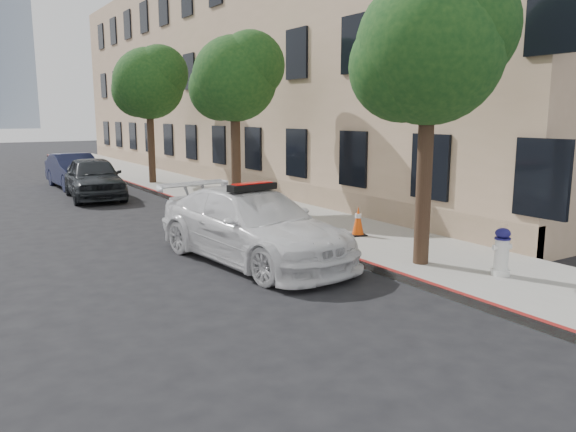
{
  "coord_description": "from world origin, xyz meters",
  "views": [
    {
      "loc": [
        -5.12,
        -9.74,
        3.06
      ],
      "look_at": [
        0.96,
        -0.12,
        1.0
      ],
      "focal_mm": 35.0,
      "sensor_mm": 36.0,
      "label": 1
    }
  ],
  "objects_px": {
    "parked_car_far": "(74,171)",
    "fire_hydrant": "(502,252)",
    "parked_car_mid": "(94,178)",
    "police_car": "(253,225)",
    "traffic_cone": "(358,221)"
  },
  "relations": [
    {
      "from": "police_car",
      "to": "parked_car_far",
      "type": "bearing_deg",
      "value": 85.01
    },
    {
      "from": "parked_car_far",
      "to": "fire_hydrant",
      "type": "bearing_deg",
      "value": -80.9
    },
    {
      "from": "parked_car_far",
      "to": "fire_hydrant",
      "type": "relative_size",
      "value": 4.94
    },
    {
      "from": "parked_car_mid",
      "to": "fire_hydrant",
      "type": "distance_m",
      "value": 15.35
    },
    {
      "from": "police_car",
      "to": "fire_hydrant",
      "type": "xyz_separation_m",
      "value": [
        3.08,
        -3.84,
        -0.18
      ]
    },
    {
      "from": "parked_car_mid",
      "to": "parked_car_far",
      "type": "bearing_deg",
      "value": 94.6
    },
    {
      "from": "police_car",
      "to": "traffic_cone",
      "type": "xyz_separation_m",
      "value": [
        3.06,
        0.25,
        -0.26
      ]
    },
    {
      "from": "parked_car_far",
      "to": "fire_hydrant",
      "type": "xyz_separation_m",
      "value": [
        3.63,
        -18.49,
        -0.14
      ]
    },
    {
      "from": "traffic_cone",
      "to": "police_car",
      "type": "bearing_deg",
      "value": -175.26
    },
    {
      "from": "traffic_cone",
      "to": "parked_car_mid",
      "type": "bearing_deg",
      "value": 108.81
    },
    {
      "from": "parked_car_mid",
      "to": "parked_car_far",
      "type": "distance_m",
      "value": 3.6
    },
    {
      "from": "parked_car_far",
      "to": "traffic_cone",
      "type": "distance_m",
      "value": 14.84
    },
    {
      "from": "police_car",
      "to": "traffic_cone",
      "type": "height_order",
      "value": "police_car"
    },
    {
      "from": "traffic_cone",
      "to": "parked_car_far",
      "type": "bearing_deg",
      "value": 104.1
    },
    {
      "from": "parked_car_far",
      "to": "fire_hydrant",
      "type": "distance_m",
      "value": 18.85
    }
  ]
}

